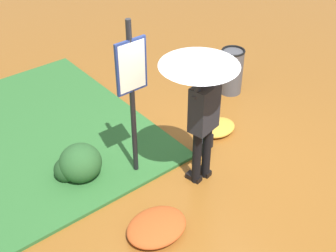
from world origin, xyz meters
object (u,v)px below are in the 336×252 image
Objects in this scene: trash_bin at (232,71)px; handbag at (204,143)px; person_with_umbrella at (201,85)px; info_sign_post at (132,84)px.

handbag is at bearing 32.06° from trash_bin.
person_with_umbrella is 5.53× the size of handbag.
person_with_umbrella reaches higher than handbag.
trash_bin reaches higher than handbag.
person_with_umbrella reaches higher than trash_bin.
person_with_umbrella is 2.75m from trash_bin.
trash_bin is (-1.53, -0.96, 0.29)m from handbag.
info_sign_post is at bearing -12.55° from handbag.
handbag is 1.83m from trash_bin.
info_sign_post is at bearing 15.38° from trash_bin.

